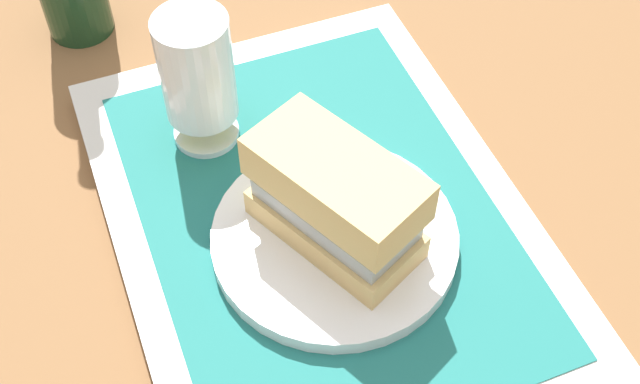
# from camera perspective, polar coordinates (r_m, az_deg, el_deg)

# --- Properties ---
(ground_plane) EXTENTS (3.00, 3.00, 0.00)m
(ground_plane) POSITION_cam_1_polar(r_m,az_deg,el_deg) (0.67, 0.00, -2.64)
(ground_plane) COLOR brown
(tray) EXTENTS (0.44, 0.32, 0.02)m
(tray) POSITION_cam_1_polar(r_m,az_deg,el_deg) (0.66, 0.00, -2.14)
(tray) COLOR silver
(tray) RESTS_ON ground_plane
(placemat) EXTENTS (0.38, 0.27, 0.00)m
(placemat) POSITION_cam_1_polar(r_m,az_deg,el_deg) (0.66, 0.00, -1.59)
(placemat) COLOR #1E6B66
(placemat) RESTS_ON tray
(plate) EXTENTS (0.19, 0.19, 0.01)m
(plate) POSITION_cam_1_polar(r_m,az_deg,el_deg) (0.63, 0.71, -3.36)
(plate) COLOR white
(plate) RESTS_ON placemat
(sandwich) EXTENTS (0.14, 0.11, 0.08)m
(sandwich) POSITION_cam_1_polar(r_m,az_deg,el_deg) (0.59, 0.52, -0.40)
(sandwich) COLOR tan
(sandwich) RESTS_ON plate
(beer_glass) EXTENTS (0.06, 0.06, 0.12)m
(beer_glass) POSITION_cam_1_polar(r_m,az_deg,el_deg) (0.67, -8.48, 7.84)
(beer_glass) COLOR silver
(beer_glass) RESTS_ON placemat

